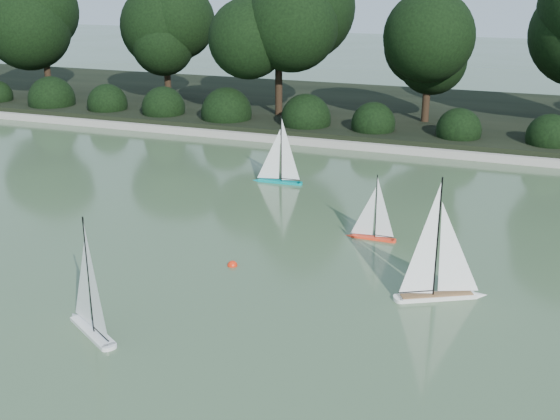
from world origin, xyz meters
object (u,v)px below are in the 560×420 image
sailboat_white_b (445,279)px  race_buoy (232,266)px  sailboat_teal (276,171)px  sailboat_white_a (88,312)px  sailboat_orange (369,228)px

sailboat_white_b → race_buoy: sailboat_white_b is taller
sailboat_teal → sailboat_white_b: bearing=-46.4°
sailboat_white_a → sailboat_teal: (-0.08, 6.65, -0.02)m
sailboat_white_b → sailboat_white_a: bearing=-148.4°
sailboat_white_b → sailboat_orange: bearing=129.2°
sailboat_white_a → sailboat_white_b: sailboat_white_b is taller
sailboat_white_a → sailboat_orange: bearing=59.5°
sailboat_white_a → sailboat_white_b: (3.94, 2.43, 0.03)m
sailboat_white_b → race_buoy: size_ratio=11.90×
sailboat_teal → race_buoy: (0.92, -4.24, -0.24)m
sailboat_white_a → race_buoy: 2.57m
sailboat_white_a → sailboat_teal: 6.65m
sailboat_white_b → race_buoy: (-3.11, -0.01, -0.28)m
sailboat_orange → race_buoy: 2.45m
sailboat_white_a → sailboat_teal: bearing=90.7°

